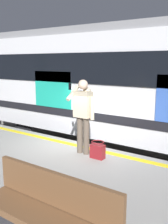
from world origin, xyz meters
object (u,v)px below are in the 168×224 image
Objects in this scene: train_carriage at (132,82)px; bench at (47,211)px; handbag at (98,151)px; passenger at (83,111)px.

bench is (-1.74, 5.83, -0.97)m from train_carriage.
bench is at bearing 111.36° from handbag.
train_carriage reaches higher than passenger.
handbag is at bearing 168.62° from passenger.
handbag is 0.22× the size of bench.
train_carriage is at bearing -85.77° from passenger.
bench is at bearing 118.26° from passenger.
train_carriage is at bearing -73.36° from bench.
train_carriage reaches higher than handbag.
handbag is at bearing -68.64° from bench.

